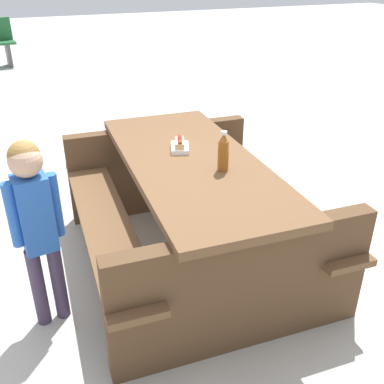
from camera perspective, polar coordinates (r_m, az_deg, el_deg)
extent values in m
plane|color=#B7B2A8|center=(3.10, 0.00, -8.63)|extent=(30.00, 30.00, 0.00)
cube|color=brown|center=(2.73, 0.00, 3.71)|extent=(1.84, 0.85, 0.05)
cube|color=brown|center=(2.75, -11.06, -3.57)|extent=(1.81, 0.37, 0.04)
cube|color=brown|center=(3.08, 9.87, 0.06)|extent=(1.81, 0.37, 0.04)
cube|color=#4D3520|center=(3.57, -4.21, 3.00)|extent=(0.17, 1.40, 0.70)
cube|color=#4D3520|center=(2.32, 6.63, -12.35)|extent=(0.17, 1.40, 0.70)
cylinder|color=brown|center=(2.55, 3.99, 4.62)|extent=(0.06, 0.06, 0.18)
cone|color=brown|center=(2.51, 4.08, 6.91)|extent=(0.06, 0.06, 0.04)
cylinder|color=silver|center=(2.50, 4.10, 7.53)|extent=(0.03, 0.03, 0.02)
cube|color=white|center=(2.85, -1.55, 5.65)|extent=(0.21, 0.16, 0.03)
cube|color=#D8B272|center=(2.84, -1.56, 6.27)|extent=(0.16, 0.10, 0.04)
cylinder|color=maroon|center=(2.84, -1.57, 6.60)|extent=(0.14, 0.07, 0.03)
ellipsoid|color=maroon|center=(2.83, -1.57, 6.83)|extent=(0.07, 0.05, 0.01)
cylinder|color=#3F334C|center=(2.64, -16.65, -10.78)|extent=(0.08, 0.08, 0.49)
cylinder|color=#3F334C|center=(2.63, -18.96, -11.38)|extent=(0.08, 0.08, 0.49)
cube|color=#2659B2|center=(2.39, -19.33, -2.59)|extent=(0.17, 0.18, 0.41)
cylinder|color=#2659B2|center=(2.39, -17.03, -1.59)|extent=(0.06, 0.06, 0.35)
cylinder|color=#2659B2|center=(2.37, -21.81, -2.74)|extent=(0.06, 0.06, 0.35)
sphere|color=tan|center=(2.27, -20.45, 3.70)|extent=(0.16, 0.16, 0.16)
sphere|color=olive|center=(2.27, -20.59, 4.27)|extent=(0.15, 0.15, 0.15)
cube|color=#4C4C51|center=(9.49, -22.28, 15.85)|extent=(0.36, 0.10, 0.41)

